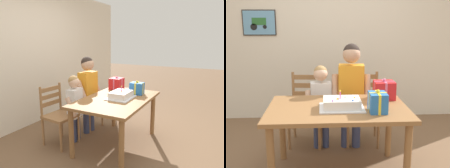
% 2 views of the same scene
% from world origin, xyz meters
% --- Properties ---
extents(ground_plane, '(20.00, 20.00, 0.00)m').
position_xyz_m(ground_plane, '(0.00, 0.00, 0.00)').
color(ground_plane, brown).
extents(back_wall, '(6.40, 0.11, 2.60)m').
position_xyz_m(back_wall, '(-0.00, 1.85, 1.30)').
color(back_wall, silver).
rests_on(back_wall, ground).
extents(dining_table, '(1.40, 0.91, 0.75)m').
position_xyz_m(dining_table, '(0.00, 0.00, 0.65)').
color(dining_table, olive).
rests_on(dining_table, ground).
extents(birthday_cake, '(0.44, 0.34, 0.19)m').
position_xyz_m(birthday_cake, '(0.04, -0.05, 0.79)').
color(birthday_cake, silver).
rests_on(birthday_cake, dining_table).
extents(gift_box_red_large, '(0.22, 0.21, 0.23)m').
position_xyz_m(gift_box_red_large, '(0.53, 0.27, 0.84)').
color(gift_box_red_large, red).
rests_on(gift_box_red_large, dining_table).
extents(gift_box_beside_cake, '(0.17, 0.21, 0.22)m').
position_xyz_m(gift_box_beside_cake, '(0.37, -0.17, 0.84)').
color(gift_box_beside_cake, '#286BB7').
rests_on(gift_box_beside_cake, dining_table).
extents(chair_left, '(0.46, 0.46, 0.92)m').
position_xyz_m(chair_left, '(-0.37, 0.82, 0.47)').
color(chair_left, '#996B42').
rests_on(chair_left, ground).
extents(chair_right, '(0.46, 0.46, 0.92)m').
position_xyz_m(chair_right, '(0.37, 0.82, 0.47)').
color(chair_right, '#996B42').
rests_on(chair_right, ground).
extents(child_older, '(0.49, 0.29, 1.32)m').
position_xyz_m(child_older, '(0.20, 0.65, 0.80)').
color(child_older, '#38426B').
rests_on(child_older, ground).
extents(child_younger, '(0.40, 0.23, 1.06)m').
position_xyz_m(child_younger, '(-0.17, 0.65, 0.64)').
color(child_younger, '#38426B').
rests_on(child_younger, ground).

